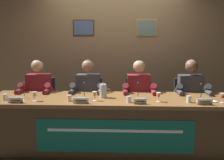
% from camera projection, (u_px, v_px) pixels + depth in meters
% --- Properties ---
extents(ground_plane, '(12.00, 12.00, 0.00)m').
position_uv_depth(ground_plane, '(112.00, 147.00, 3.64)').
color(ground_plane, '#4C4742').
extents(wall_back_panelled, '(4.71, 0.14, 2.60)m').
position_uv_depth(wall_back_panelled, '(115.00, 52.00, 4.75)').
color(wall_back_panelled, '#937047').
rests_on(wall_back_panelled, ground_plane).
extents(conference_table, '(3.51, 0.88, 0.74)m').
position_uv_depth(conference_table, '(112.00, 116.00, 3.45)').
color(conference_table, brown).
rests_on(conference_table, ground_plane).
extents(chair_far_left, '(0.44, 0.45, 0.90)m').
position_uv_depth(chair_far_left, '(42.00, 106.00, 4.24)').
color(chair_far_left, black).
rests_on(chair_far_left, ground_plane).
extents(panelist_far_left, '(0.51, 0.48, 1.23)m').
position_uv_depth(panelist_far_left, '(37.00, 92.00, 4.00)').
color(panelist_far_left, black).
rests_on(panelist_far_left, ground_plane).
extents(nameplate_far_left, '(0.20, 0.06, 0.08)m').
position_uv_depth(nameplate_far_left, '(16.00, 100.00, 3.23)').
color(nameplate_far_left, white).
rests_on(nameplate_far_left, conference_table).
extents(juice_glass_far_left, '(0.06, 0.06, 0.12)m').
position_uv_depth(juice_glass_far_left, '(34.00, 95.00, 3.32)').
color(juice_glass_far_left, white).
rests_on(juice_glass_far_left, conference_table).
extents(water_cup_far_left, '(0.06, 0.06, 0.08)m').
position_uv_depth(water_cup_far_left, '(5.00, 98.00, 3.37)').
color(water_cup_far_left, silver).
rests_on(water_cup_far_left, conference_table).
extents(microphone_far_left, '(0.06, 0.17, 0.22)m').
position_uv_depth(microphone_far_left, '(22.00, 93.00, 3.47)').
color(microphone_far_left, black).
rests_on(microphone_far_left, conference_table).
extents(chair_center_left, '(0.44, 0.45, 0.90)m').
position_uv_depth(chair_center_left, '(90.00, 106.00, 4.20)').
color(chair_center_left, black).
rests_on(chair_center_left, ground_plane).
extents(panelist_center_left, '(0.51, 0.48, 1.23)m').
position_uv_depth(panelist_center_left, '(88.00, 93.00, 3.96)').
color(panelist_center_left, black).
rests_on(panelist_center_left, ground_plane).
extents(nameplate_center_left, '(0.20, 0.06, 0.08)m').
position_uv_depth(nameplate_center_left, '(81.00, 100.00, 3.20)').
color(nameplate_center_left, white).
rests_on(nameplate_center_left, conference_table).
extents(juice_glass_center_left, '(0.06, 0.06, 0.12)m').
position_uv_depth(juice_glass_center_left, '(95.00, 94.00, 3.34)').
color(juice_glass_center_left, white).
rests_on(juice_glass_center_left, conference_table).
extents(water_cup_center_left, '(0.06, 0.06, 0.08)m').
position_uv_depth(water_cup_center_left, '(69.00, 99.00, 3.31)').
color(water_cup_center_left, silver).
rests_on(water_cup_center_left, conference_table).
extents(microphone_center_left, '(0.06, 0.17, 0.22)m').
position_uv_depth(microphone_center_left, '(84.00, 93.00, 3.48)').
color(microphone_center_left, black).
rests_on(microphone_center_left, conference_table).
extents(chair_center_right, '(0.44, 0.45, 0.90)m').
position_uv_depth(chair_center_right, '(138.00, 107.00, 4.17)').
color(chair_center_right, black).
rests_on(chair_center_right, ground_plane).
extents(panelist_center_right, '(0.51, 0.48, 1.23)m').
position_uv_depth(panelist_center_right, '(139.00, 93.00, 3.93)').
color(panelist_center_right, black).
rests_on(panelist_center_right, ground_plane).
extents(nameplate_center_right, '(0.16, 0.06, 0.08)m').
position_uv_depth(nameplate_center_right, '(140.00, 101.00, 3.17)').
color(nameplate_center_right, white).
rests_on(nameplate_center_right, conference_table).
extents(juice_glass_center_right, '(0.06, 0.06, 0.12)m').
position_uv_depth(juice_glass_center_right, '(158.00, 95.00, 3.28)').
color(juice_glass_center_right, white).
rests_on(juice_glass_center_right, conference_table).
extents(water_cup_center_right, '(0.06, 0.06, 0.08)m').
position_uv_depth(water_cup_center_right, '(129.00, 100.00, 3.25)').
color(water_cup_center_right, silver).
rests_on(water_cup_center_right, conference_table).
extents(microphone_center_right, '(0.06, 0.17, 0.22)m').
position_uv_depth(microphone_center_right, '(138.00, 93.00, 3.46)').
color(microphone_center_right, black).
rests_on(microphone_center_right, conference_table).
extents(chair_far_right, '(0.44, 0.45, 0.90)m').
position_uv_depth(chair_far_right, '(187.00, 107.00, 4.13)').
color(chair_far_right, black).
rests_on(chair_far_right, ground_plane).
extents(panelist_far_right, '(0.51, 0.48, 1.23)m').
position_uv_depth(panelist_far_right, '(191.00, 93.00, 3.89)').
color(panelist_far_right, black).
rests_on(panelist_far_right, ground_plane).
extents(nameplate_far_right, '(0.19, 0.06, 0.08)m').
position_uv_depth(nameplate_far_right, '(205.00, 102.00, 3.14)').
color(nameplate_far_right, white).
rests_on(nameplate_far_right, conference_table).
extents(juice_glass_far_right, '(0.06, 0.06, 0.12)m').
position_uv_depth(juice_glass_far_right, '(223.00, 96.00, 3.22)').
color(juice_glass_far_right, white).
rests_on(juice_glass_far_right, conference_table).
extents(water_cup_far_right, '(0.06, 0.06, 0.08)m').
position_uv_depth(water_cup_far_right, '(189.00, 99.00, 3.26)').
color(water_cup_far_right, silver).
rests_on(water_cup_far_right, conference_table).
extents(microphone_far_right, '(0.06, 0.17, 0.22)m').
position_uv_depth(microphone_far_right, '(202.00, 94.00, 3.39)').
color(microphone_far_right, black).
rests_on(microphone_far_right, conference_table).
extents(water_pitcher_central, '(0.15, 0.10, 0.21)m').
position_uv_depth(water_pitcher_central, '(103.00, 91.00, 3.52)').
color(water_pitcher_central, silver).
rests_on(water_pitcher_central, conference_table).
extents(document_stack_far_right, '(0.23, 0.19, 0.01)m').
position_uv_depth(document_stack_far_right, '(207.00, 101.00, 3.31)').
color(document_stack_far_right, white).
rests_on(document_stack_far_right, conference_table).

